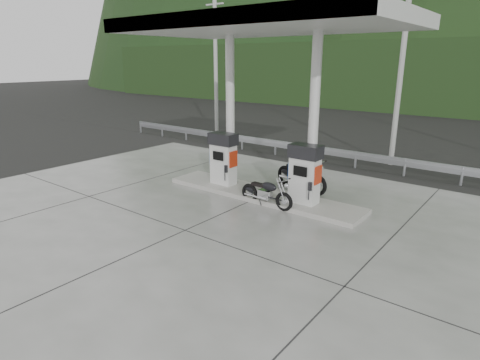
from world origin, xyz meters
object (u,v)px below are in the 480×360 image
Objects in this scene: gas_pump_left at (223,159)px; motorcycle_right at (301,176)px; gas_pump_right at (305,174)px; motorcycle_left at (266,193)px.

gas_pump_left is 2.77m from motorcycle_right.
motorcycle_right is at bearing 122.06° from gas_pump_right.
motorcycle_right is (0.01, 2.12, 0.08)m from motorcycle_left.
gas_pump_right is at bearing 36.57° from motorcycle_left.
motorcycle_right is (-0.93, 1.48, -0.55)m from gas_pump_right.
motorcycle_left is (-0.94, -0.64, -0.63)m from gas_pump_right.
motorcycle_left is at bearing -76.69° from motorcycle_right.
gas_pump_right is at bearing -44.26° from motorcycle_right.
gas_pump_left is 1.00× the size of gas_pump_right.
gas_pump_right is 1.83m from motorcycle_right.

